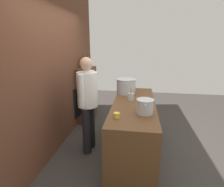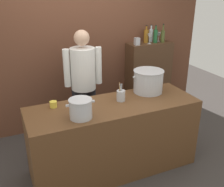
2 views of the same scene
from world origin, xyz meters
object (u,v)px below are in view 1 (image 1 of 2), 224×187
stockpot_small (145,106)px  spice_tin_silver (85,67)px  wine_bottle_amber (83,63)px  wine_bottle_olive (90,62)px  wine_glass_wide (88,63)px  wine_bottle_clear (83,63)px  utensil_crock (131,97)px  butter_jar (117,115)px  chef (87,99)px  wine_glass_short (86,63)px  stockpot_large (126,86)px  wine_bottle_green (88,63)px

stockpot_small → spice_tin_silver: (1.36, 1.28, 0.36)m
wine_bottle_amber → spice_tin_silver: (-0.23, -0.11, -0.05)m
wine_bottle_olive → wine_glass_wide: (-0.26, -0.01, 0.01)m
spice_tin_silver → wine_bottle_clear: bearing=23.3°
wine_bottle_olive → wine_glass_wide: wine_bottle_olive is taller
utensil_crock → spice_tin_silver: (0.78, 1.05, 0.39)m
wine_bottle_olive → wine_bottle_clear: wine_bottle_olive is taller
wine_bottle_clear → wine_glass_wide: wine_bottle_clear is taller
butter_jar → wine_glass_wide: bearing=26.7°
chef → butter_jar: size_ratio=19.83×
stockpot_small → wine_glass_short: size_ratio=2.07×
utensil_crock → wine_bottle_amber: (1.01, 1.16, 0.45)m
wine_bottle_clear → spice_tin_silver: bearing=-156.7°
chef → stockpot_large: bearing=146.2°
wine_bottle_amber → chef: bearing=-160.6°
wine_bottle_amber → wine_bottle_olive: 0.28m
stockpot_large → spice_tin_silver: 1.04m
wine_bottle_green → wine_bottle_clear: size_ratio=1.03×
wine_bottle_clear → stockpot_small: bearing=-140.1°
wine_bottle_olive → wine_bottle_clear: (-0.15, 0.13, 0.00)m
butter_jar → wine_bottle_amber: size_ratio=0.29×
wine_bottle_clear → spice_tin_silver: size_ratio=2.38×
stockpot_small → wine_bottle_green: (1.73, 1.32, 0.41)m
utensil_crock → wine_glass_wide: wine_glass_wide is taller
chef → stockpot_small: (-0.34, -0.95, 0.04)m
wine_bottle_clear → wine_glass_wide: bearing=-128.5°
wine_bottle_green → chef: bearing=-165.0°
utensil_crock → butter_jar: utensil_crock is taller
wine_bottle_olive → spice_tin_silver: (-0.50, -0.02, -0.05)m
butter_jar → wine_bottle_amber: wine_bottle_amber is taller
utensil_crock → wine_bottle_olive: size_ratio=0.79×
stockpot_small → wine_glass_wide: 2.09m
chef → wine_bottle_amber: bearing=-153.2°
wine_glass_short → stockpot_large: bearing=-127.8°
butter_jar → wine_glass_wide: 2.07m
stockpot_small → wine_glass_short: (1.84, 1.40, 0.40)m
wine_bottle_amber → wine_glass_short: 0.25m
chef → stockpot_large: (0.69, -0.60, 0.08)m
wine_glass_short → wine_bottle_green: bearing=-144.7°
stockpot_small → butter_jar: bearing=119.0°
stockpot_small → wine_bottle_amber: 2.15m
wine_bottle_clear → wine_glass_wide: (-0.11, -0.14, 0.00)m
stockpot_large → utensil_crock: 0.47m
utensil_crock → wine_glass_short: bearing=42.8°
butter_jar → stockpot_large: bearing=-1.5°
wine_bottle_clear → utensil_crock: bearing=-133.3°
stockpot_small → wine_bottle_clear: 2.26m
wine_bottle_green → wine_glass_wide: 0.14m
wine_bottle_green → wine_bottle_olive: bearing=-7.9°
wine_glass_short → spice_tin_silver: size_ratio=1.28×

